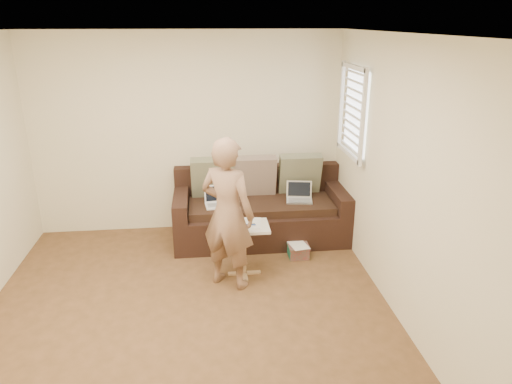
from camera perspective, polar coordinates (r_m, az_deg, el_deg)
The scene contains 17 objects.
floor at distance 4.69m, azimuth -8.12°, elevation -15.35°, with size 4.50×4.50×0.00m, color #4F381D.
ceiling at distance 3.83m, azimuth -10.11°, elevation 18.24°, with size 4.50×4.50×0.00m, color white.
wall_back at distance 6.24m, azimuth -8.26°, elevation 6.89°, with size 4.00×4.00×0.00m, color beige.
wall_right at distance 4.45m, azimuth 17.64°, elevation 0.72°, with size 4.50×4.50×0.00m, color beige.
window_blinds at distance 5.69m, azimuth 11.63°, elevation 9.53°, with size 0.12×0.88×1.08m, color white, non-canonical shape.
sofa at distance 6.09m, azimuth 0.54°, elevation -1.89°, with size 2.20×0.95×0.85m, color black, non-canonical shape.
pillow_left at distance 6.11m, azimuth -5.27°, elevation 1.74°, with size 0.55×0.14×0.55m, color #666D50, non-canonical shape.
pillow_mid at distance 6.15m, azimuth -0.14°, elevation 1.95°, with size 0.55×0.14×0.55m, color #7A6157, non-canonical shape.
pillow_right at distance 6.26m, azimuth 5.31°, elevation 2.20°, with size 0.55×0.14×0.55m, color #666D50, non-canonical shape.
laptop_silver at distance 6.05m, azimuth 5.27°, elevation -1.14°, with size 0.33×0.24×0.22m, color #B7BABC, non-canonical shape.
laptop_white at distance 5.90m, azimuth -4.50°, elevation -1.71°, with size 0.33×0.24×0.24m, color white, non-canonical shape.
person at distance 4.88m, azimuth -3.45°, elevation -2.65°, with size 0.60×0.41×1.64m, color brown.
side_table at distance 5.28m, azimuth -1.45°, elevation -7.03°, with size 0.54×0.38×0.60m, color silver, non-canonical shape.
drinking_glass at distance 5.19m, azimuth -3.56°, elevation -3.16°, with size 0.07×0.07×0.12m, color silver, non-canonical shape.
scissors at distance 5.15m, azimuth -1.04°, elevation -3.96°, with size 0.18×0.10×0.02m, color silver, non-canonical shape.
paper_on_table at distance 5.20m, azimuth -0.59°, elevation -3.75°, with size 0.21×0.30×0.00m, color white, non-canonical shape.
striped_box at distance 5.77m, azimuth 5.12°, elevation -7.06°, with size 0.25×0.25×0.16m, color red, non-canonical shape.
Camera 1 is at (0.21, -3.83, 2.71)m, focal length 33.10 mm.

